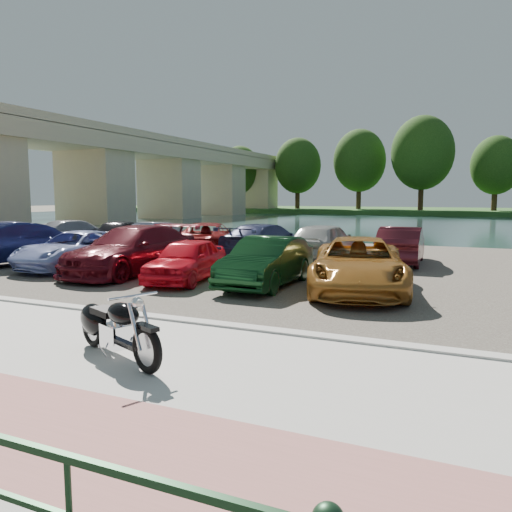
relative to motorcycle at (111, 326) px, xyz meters
The scene contains 23 objects.
ground 1.04m from the motorcycle, 17.57° to the left, with size 200.00×200.00×0.00m, color #595447.
promenade 1.22m from the motorcycle, 41.41° to the right, with size 60.00×6.00×0.10m, color beige.
pink_path 2.43m from the motorcycle, 69.54° to the right, with size 60.00×2.00×0.01m, color #A6655E.
kerb 2.46m from the motorcycle, 69.77° to the left, with size 60.00×0.30×0.14m, color beige.
parking_lot 11.31m from the motorcycle, 85.76° to the left, with size 60.00×18.00×0.04m, color #3B3630.
river 40.28m from the motorcycle, 88.81° to the left, with size 120.00×40.00×0.00m, color #172A29.
far_bank 72.27m from the motorcycle, 89.34° to the left, with size 120.00×24.00×0.60m, color #234B1A.
bridge 49.67m from the motorcycle, 123.34° to the left, with size 7.00×56.00×8.55m.
far_trees 66.62m from the motorcycle, 85.51° to the left, with size 70.25×10.68×12.52m.
motorcycle is the anchor object (origin of this frame).
car_1 12.16m from the motorcycle, 147.77° to the left, with size 1.63×4.66×1.54m, color #13173C.
car_2 10.39m from the motorcycle, 136.30° to the left, with size 2.12×4.61×1.28m, color #8F9CD1.
car_3 8.62m from the motorcycle, 125.69° to the left, with size 2.13×5.24×1.52m, color #560C16.
car_4 7.03m from the motorcycle, 112.63° to the left, with size 1.47×3.66×1.25m, color red.
car_5 6.70m from the motorcycle, 92.19° to the left, with size 1.43×4.09×1.35m, color black.
car_6 7.21m from the motorcycle, 71.99° to the left, with size 2.33×5.05×1.40m, color #A56A26.
car_7 18.03m from the motorcycle, 135.20° to the left, with size 1.85×4.56×1.32m, color gray.
car_8 16.43m from the motorcycle, 128.24° to the left, with size 1.66×4.13×1.41m, color black.
car_9 14.66m from the motorcycle, 122.24° to the left, with size 1.41×4.05×1.33m, color slate.
car_10 13.47m from the motorcycle, 113.27° to the left, with size 2.28×4.94×1.37m, color maroon.
car_11 12.58m from the motorcycle, 102.19° to the left, with size 1.95×4.81×1.39m, color navy.
car_12 12.37m from the motorcycle, 91.36° to the left, with size 1.76×4.38×1.49m, color #A5A5A1.
car_13 13.16m from the motorcycle, 79.20° to the left, with size 1.44×4.14×1.37m, color #4A131B.
Camera 1 is at (4.14, -6.07, 2.51)m, focal length 35.00 mm.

